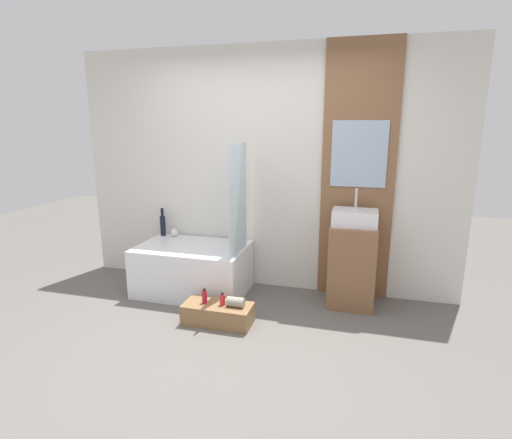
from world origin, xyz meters
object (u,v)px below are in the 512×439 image
Objects in this scene: sink at (355,218)px; bottle_soap_primary at (204,296)px; vase_tall_dark at (163,224)px; bathtub at (193,269)px; vase_round_light at (174,233)px; wooden_step_bench at (218,314)px; bottle_soap_secondary at (222,299)px.

sink reaches higher than bottle_soap_primary.
sink reaches higher than vase_tall_dark.
vase_round_light is at bearing 140.93° from bathtub.
wooden_step_bench is 1.47m from vase_tall_dark.
vase_tall_dark is 2.69× the size of bottle_soap_secondary.
bottle_soap_secondary is (0.56, -0.61, -0.02)m from bathtub.
wooden_step_bench is 4.45× the size of bottle_soap_primary.
bathtub is 3.57× the size of vase_tall_dark.
bathtub is 1.80m from sink.
wooden_step_bench is 0.15m from bottle_soap_secondary.
vase_round_light reaches higher than bottle_soap_secondary.
bottle_soap_primary is (0.73, -0.89, -0.32)m from vase_round_light.
wooden_step_bench is at bearing -49.93° from bathtub.
vase_tall_dark is at bearing 174.56° from vase_round_light.
sink is 3.02× the size of bottle_soap_primary.
bottle_soap_primary is at bearing -45.71° from vase_tall_dark.
bottle_soap_primary is (-1.29, -0.75, -0.66)m from sink.
bottle_soap_secondary is at bearing -44.47° from vase_round_light.
sink is 2.19m from vase_tall_dark.
sink is 4.78× the size of vase_round_light.
bathtub reaches higher than bottle_soap_secondary.
vase_tall_dark is (-2.17, 0.16, -0.25)m from sink.
bathtub reaches higher than wooden_step_bench.
sink is (1.67, 0.14, 0.64)m from bathtub.
wooden_step_bench is at bearing 180.00° from bottle_soap_secondary.
bottle_soap_secondary is at bearing -47.41° from bathtub.
vase_round_light is at bearing 175.88° from sink.
sink is (1.16, 0.75, 0.81)m from wooden_step_bench.
bathtub is 0.81m from wooden_step_bench.
sink is 3.57× the size of bottle_soap_secondary.
vase_tall_dark is at bearing 175.79° from sink.
vase_round_light is (-2.02, 0.15, -0.34)m from sink.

